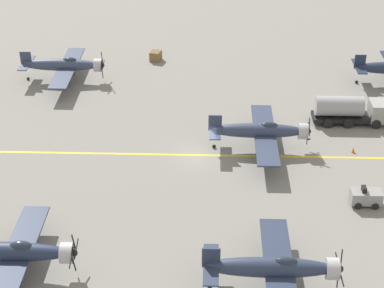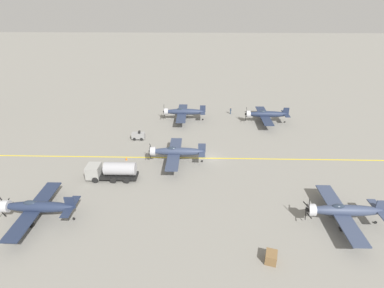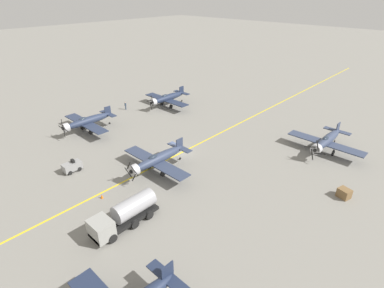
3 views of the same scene
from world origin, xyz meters
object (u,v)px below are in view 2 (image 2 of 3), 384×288
at_px(airplane_mid_center, 176,152).
at_px(airplane_far_left, 36,207).
at_px(tow_tractor, 138,136).
at_px(traffic_cone, 126,159).
at_px(airplane_near_right, 266,114).
at_px(ground_crew_walking, 231,110).
at_px(airplane_near_left, 343,211).
at_px(airplane_mid_right, 183,112).
at_px(fuel_tanker, 112,171).
at_px(supply_crate_by_tanker, 271,257).

distance_m(airplane_mid_center, airplane_far_left, 23.09).
bearing_deg(airplane_far_left, tow_tractor, -19.89).
bearing_deg(traffic_cone, airplane_near_right, -57.05).
bearing_deg(ground_crew_walking, traffic_cone, 138.75).
bearing_deg(traffic_cone, airplane_near_left, -116.61).
distance_m(airplane_mid_right, airplane_far_left, 39.46).
distance_m(airplane_near_right, airplane_far_left, 49.96).
height_order(airplane_far_left, fuel_tanker, airplane_far_left).
bearing_deg(airplane_mid_center, airplane_near_left, -138.72).
distance_m(airplane_near_right, traffic_cone, 33.77).
distance_m(airplane_mid_right, tow_tractor, 13.88).
bearing_deg(fuel_tanker, airplane_near_right, -49.89).
height_order(airplane_far_left, ground_crew_walking, airplane_far_left).
xyz_separation_m(airplane_mid_right, airplane_near_left, (-35.20, -22.18, 0.00)).
xyz_separation_m(airplane_near_right, airplane_near_left, (-34.11, -3.18, 0.00)).
bearing_deg(traffic_cone, airplane_far_left, 153.75).
xyz_separation_m(airplane_mid_center, airplane_near_left, (-15.36, -22.45, 0.00)).
xyz_separation_m(fuel_tanker, traffic_cone, (6.18, -0.81, -1.24)).
bearing_deg(traffic_cone, airplane_mid_center, -92.57).
bearing_deg(ground_crew_walking, airplane_mid_center, 154.03).
height_order(airplane_far_left, tow_tractor, airplane_far_left).
bearing_deg(airplane_near_right, airplane_near_left, -167.57).
distance_m(tow_tractor, supply_crate_by_tanker, 37.18).
bearing_deg(tow_tractor, ground_crew_walking, -53.38).
bearing_deg(airplane_near_left, traffic_cone, 57.13).
bearing_deg(ground_crew_walking, fuel_tanker, 144.15).
relative_size(fuel_tanker, ground_crew_walking, 4.71).
xyz_separation_m(airplane_far_left, tow_tractor, (24.76, -8.52, -1.22)).
xyz_separation_m(airplane_near_right, traffic_cone, (-18.34, 28.30, -1.74)).
xyz_separation_m(airplane_near_left, traffic_cone, (15.77, 31.48, -1.74)).
bearing_deg(ground_crew_walking, supply_crate_by_tanker, -179.53).
distance_m(fuel_tanker, traffic_cone, 6.35).
xyz_separation_m(airplane_near_right, airplane_far_left, (-34.41, 36.22, 0.00)).
bearing_deg(airplane_far_left, airplane_mid_center, -48.16).
xyz_separation_m(tow_tractor, ground_crew_walking, (14.99, -20.16, 0.14)).
distance_m(airplane_near_right, ground_crew_walking, 9.30).
bearing_deg(airplane_mid_right, airplane_near_left, -162.11).
relative_size(airplane_near_right, fuel_tanker, 1.50).
bearing_deg(tow_tractor, airplane_mid_center, -137.16).
xyz_separation_m(airplane_near_right, supply_crate_by_tanker, (-40.64, 7.16, -1.40)).
bearing_deg(supply_crate_by_tanker, ground_crew_walking, 0.47).
distance_m(airplane_mid_center, traffic_cone, 9.21).
distance_m(airplane_mid_center, fuel_tanker, 11.42).
height_order(fuel_tanker, tow_tractor, fuel_tanker).
bearing_deg(supply_crate_by_tanker, airplane_mid_right, 15.84).
height_order(airplane_mid_center, tow_tractor, airplane_mid_center).
bearing_deg(supply_crate_by_tanker, airplane_mid_center, 28.94).
relative_size(airplane_near_left, ground_crew_walking, 7.06).
relative_size(airplane_mid_right, fuel_tanker, 1.50).
height_order(airplane_mid_center, supply_crate_by_tanker, airplane_mid_center).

